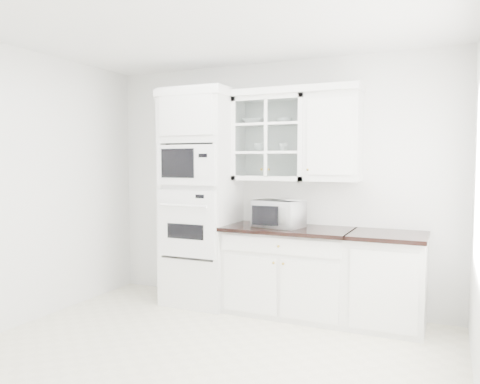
% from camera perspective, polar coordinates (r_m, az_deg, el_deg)
% --- Properties ---
extents(ground, '(4.00, 3.50, 0.01)m').
position_cam_1_polar(ground, '(3.99, -5.22, -19.89)').
color(ground, beige).
rests_on(ground, ground).
extents(room_shell, '(4.00, 3.50, 2.70)m').
position_cam_1_polar(room_shell, '(4.04, -2.34, 6.23)').
color(room_shell, white).
rests_on(room_shell, ground).
extents(oven_column, '(0.76, 0.68, 2.40)m').
position_cam_1_polar(oven_column, '(5.27, -4.79, -0.66)').
color(oven_column, white).
rests_on(oven_column, ground).
extents(base_cabinet_run, '(1.32, 0.67, 0.92)m').
position_cam_1_polar(base_cabinet_run, '(5.00, 5.94, -9.46)').
color(base_cabinet_run, white).
rests_on(base_cabinet_run, ground).
extents(extra_base_cabinet, '(0.72, 0.67, 0.92)m').
position_cam_1_polar(extra_base_cabinet, '(4.79, 17.54, -10.20)').
color(extra_base_cabinet, white).
rests_on(extra_base_cabinet, ground).
extents(upper_cabinet_glass, '(0.80, 0.33, 0.90)m').
position_cam_1_polar(upper_cabinet_glass, '(5.09, 3.84, 6.51)').
color(upper_cabinet_glass, white).
rests_on(upper_cabinet_glass, room_shell).
extents(upper_cabinet_solid, '(0.55, 0.33, 0.90)m').
position_cam_1_polar(upper_cabinet_solid, '(4.89, 11.32, 6.56)').
color(upper_cabinet_solid, white).
rests_on(upper_cabinet_solid, room_shell).
extents(crown_molding, '(2.14, 0.38, 0.07)m').
position_cam_1_polar(crown_molding, '(5.15, 2.65, 11.91)').
color(crown_molding, white).
rests_on(crown_molding, room_shell).
extents(countertop_microwave, '(0.55, 0.49, 0.28)m').
position_cam_1_polar(countertop_microwave, '(4.91, 4.80, -2.62)').
color(countertop_microwave, white).
rests_on(countertop_microwave, base_cabinet_run).
extents(bowl_a, '(0.28, 0.28, 0.06)m').
position_cam_1_polar(bowl_a, '(5.17, 1.71, 8.59)').
color(bowl_a, white).
rests_on(bowl_a, upper_cabinet_glass).
extents(bowl_b, '(0.21, 0.21, 0.05)m').
position_cam_1_polar(bowl_b, '(5.03, 5.43, 8.66)').
color(bowl_b, white).
rests_on(bowl_b, upper_cabinet_glass).
extents(cup_a, '(0.14, 0.14, 0.09)m').
position_cam_1_polar(cup_a, '(5.13, 2.36, 5.44)').
color(cup_a, white).
rests_on(cup_a, upper_cabinet_glass).
extents(cup_b, '(0.11, 0.11, 0.09)m').
position_cam_1_polar(cup_b, '(5.02, 5.31, 5.46)').
color(cup_b, white).
rests_on(cup_b, upper_cabinet_glass).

